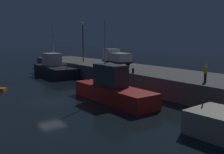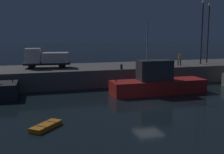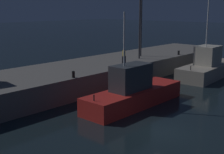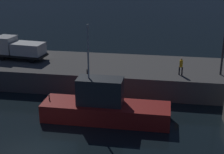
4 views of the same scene
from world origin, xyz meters
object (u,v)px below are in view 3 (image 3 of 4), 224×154
at_px(bollard_east, 179,53).
at_px(lamp_post_central, 141,17).
at_px(fishing_boat_blue, 208,67).
at_px(dockworker, 124,55).
at_px(bollard_central, 73,74).
at_px(lamp_post_east, 140,17).
at_px(fishing_boat_white, 133,92).

bearing_deg(bollard_east, lamp_post_central, 144.76).
xyz_separation_m(fishing_boat_blue, dockworker, (-9.21, 6.05, 1.97)).
relative_size(lamp_post_central, bollard_central, 14.27).
distance_m(lamp_post_east, bollard_east, 8.22).
xyz_separation_m(fishing_boat_white, bollard_central, (-2.59, 5.01, 1.29)).
bearing_deg(dockworker, fishing_boat_white, -134.45).
bearing_deg(fishing_boat_blue, fishing_boat_white, -178.21).
xyz_separation_m(fishing_boat_white, lamp_post_east, (10.35, 7.35, 6.18)).
height_order(lamp_post_east, lamp_post_central, lamp_post_east).
bearing_deg(bollard_central, fishing_boat_blue, -13.94).
bearing_deg(dockworker, lamp_post_east, 11.59).
bearing_deg(dockworker, bollard_central, -170.36).
height_order(lamp_post_east, dockworker, lamp_post_east).
relative_size(fishing_boat_white, lamp_post_central, 1.23).
bearing_deg(bollard_central, fishing_boat_white, -62.65).
bearing_deg(bollard_east, bollard_central, -178.94).
relative_size(fishing_boat_white, dockworker, 6.22).
distance_m(fishing_boat_white, dockworker, 9.38).
bearing_deg(fishing_boat_white, bollard_east, 17.89).
xyz_separation_m(lamp_post_east, bollard_east, (6.29, -1.98, -4.92)).
bearing_deg(bollard_east, fishing_boat_white, -162.11).
relative_size(fishing_boat_blue, fishing_boat_white, 1.06).
height_order(fishing_boat_blue, dockworker, fishing_boat_blue).
bearing_deg(bollard_east, dockworker, 173.44).
relative_size(fishing_boat_blue, dockworker, 6.56).
distance_m(fishing_boat_blue, lamp_post_central, 10.63).
bearing_deg(fishing_boat_white, lamp_post_east, 35.38).
distance_m(fishing_boat_blue, dockworker, 11.20).
xyz_separation_m(fishing_boat_white, dockworker, (6.42, 6.54, 1.98)).
bearing_deg(lamp_post_central, dockworker, -161.16).
bearing_deg(lamp_post_east, fishing_boat_blue, -52.38).
relative_size(lamp_post_east, bollard_east, 16.04).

